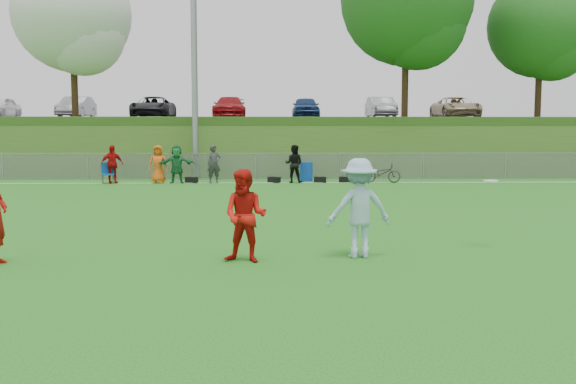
{
  "coord_description": "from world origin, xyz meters",
  "views": [
    {
      "loc": [
        0.57,
        -10.59,
        2.37
      ],
      "look_at": [
        0.9,
        0.5,
        1.29
      ],
      "focal_mm": 40.0,
      "sensor_mm": 36.0,
      "label": 1
    }
  ],
  "objects_px": {
    "player_red_center": "(245,216)",
    "bicycle": "(382,173)",
    "frisbee": "(491,181)",
    "player_blue": "(359,208)",
    "recycling_bin": "(306,172)"
  },
  "relations": [
    {
      "from": "recycling_bin",
      "to": "bicycle",
      "type": "bearing_deg",
      "value": -16.15
    },
    {
      "from": "player_red_center",
      "to": "player_blue",
      "type": "bearing_deg",
      "value": 26.4
    },
    {
      "from": "player_blue",
      "to": "frisbee",
      "type": "height_order",
      "value": "player_blue"
    },
    {
      "from": "player_red_center",
      "to": "player_blue",
      "type": "relative_size",
      "value": 0.9
    },
    {
      "from": "player_red_center",
      "to": "bicycle",
      "type": "height_order",
      "value": "player_red_center"
    },
    {
      "from": "player_blue",
      "to": "bicycle",
      "type": "distance_m",
      "value": 17.18
    },
    {
      "from": "player_red_center",
      "to": "frisbee",
      "type": "height_order",
      "value": "player_red_center"
    },
    {
      "from": "player_red_center",
      "to": "player_blue",
      "type": "xyz_separation_m",
      "value": [
        2.09,
        0.37,
        0.09
      ]
    },
    {
      "from": "player_red_center",
      "to": "frisbee",
      "type": "bearing_deg",
      "value": 30.86
    },
    {
      "from": "player_blue",
      "to": "frisbee",
      "type": "xyz_separation_m",
      "value": [
        2.76,
        0.88,
        0.43
      ]
    },
    {
      "from": "player_blue",
      "to": "recycling_bin",
      "type": "height_order",
      "value": "player_blue"
    },
    {
      "from": "player_blue",
      "to": "recycling_bin",
      "type": "distance_m",
      "value": 17.81
    },
    {
      "from": "frisbee",
      "to": "player_blue",
      "type": "bearing_deg",
      "value": -162.3
    },
    {
      "from": "frisbee",
      "to": "bicycle",
      "type": "bearing_deg",
      "value": 87.68
    },
    {
      "from": "recycling_bin",
      "to": "bicycle",
      "type": "height_order",
      "value": "recycling_bin"
    }
  ]
}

